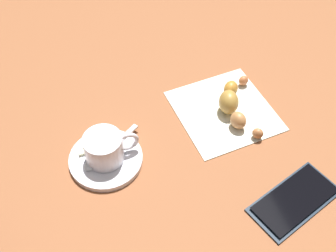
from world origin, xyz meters
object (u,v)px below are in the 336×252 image
croissant (233,103)px  espresso_cup (105,148)px  saucer (106,159)px  sugar_packet (98,147)px  napkin (224,110)px  teaspoon (103,154)px  cell_phone (295,200)px

croissant → espresso_cup: bearing=8.3°
saucer → espresso_cup: 0.03m
sugar_packet → napkin: size_ratio=0.38×
espresso_cup → napkin: size_ratio=0.52×
teaspoon → sugar_packet: size_ratio=1.67×
espresso_cup → cell_phone: espresso_cup is taller
espresso_cup → cell_phone: bearing=147.1°
croissant → cell_phone: size_ratio=0.92×
napkin → cell_phone: cell_phone is taller
espresso_cup → sugar_packet: (0.01, -0.02, -0.02)m
napkin → croissant: 0.03m
saucer → espresso_cup: size_ratio=1.35×
espresso_cup → sugar_packet: espresso_cup is taller
sugar_packet → cell_phone: sugar_packet is taller
saucer → espresso_cup: espresso_cup is taller
napkin → cell_phone: bearing=97.8°
croissant → teaspoon: bearing=6.8°
sugar_packet → espresso_cup: bearing=114.0°
sugar_packet → croissant: bearing=-175.5°
teaspoon → croissant: croissant is taller
espresso_cup → sugar_packet: size_ratio=1.37×
teaspoon → cell_phone: (-0.27, 0.18, -0.01)m
teaspoon → napkin: bearing=-171.5°
croissant → cell_phone: bearing=94.5°
teaspoon → croissant: (-0.25, -0.03, 0.01)m
croissant → cell_phone: croissant is taller
napkin → sugar_packet: bearing=4.2°
saucer → cell_phone: size_ratio=0.76×
sugar_packet → cell_phone: 0.34m
napkin → cell_phone: (-0.03, 0.21, 0.00)m
croissant → napkin: bearing=-23.6°
teaspoon → sugar_packet: 0.02m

